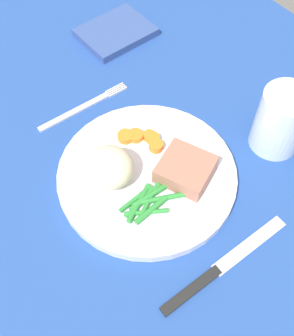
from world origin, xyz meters
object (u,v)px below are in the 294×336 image
Objects in this scene: fork at (83,107)px; water_glass at (280,124)px; meat_portion at (185,169)px; napkin at (116,32)px; dinner_plate at (147,175)px; knife at (222,266)px.

water_glass is (23.55, 19.88, 4.05)cm from fork.
fork is 31.09cm from water_glass.
fork is at bearing -168.24° from meat_portion.
meat_portion reaches higher than napkin.
meat_portion is 15.86cm from water_glass.
dinner_plate is 20.89cm from water_glass.
meat_portion reaches higher than fork.
knife reaches higher than fork.
fork is (-20.75, -4.32, -2.74)cm from meat_portion.
meat_portion is 14.05cm from knife.
knife is (16.56, -0.29, -0.60)cm from dinner_plate.
napkin is at bearing 128.74° from fork.
dinner_plate is 17.28cm from fork.
dinner_plate is at bearing -178.34° from knife.
meat_portion is 0.34× the size of knife.
dinner_plate is at bearing -107.76° from water_glass.
napkin reaches higher than fork.
water_glass reaches higher than dinner_plate.
water_glass reaches higher than fork.
fork is at bearing -179.15° from dinner_plate.
dinner_plate is 16.57cm from knife.
napkin is at bearing 162.48° from meat_portion.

